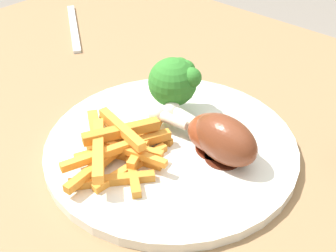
{
  "coord_description": "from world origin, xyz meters",
  "views": [
    {
      "loc": [
        0.25,
        -0.26,
        1.06
      ],
      "look_at": [
        -0.0,
        0.02,
        0.78
      ],
      "focal_mm": 46.41,
      "sensor_mm": 36.0,
      "label": 1
    }
  ],
  "objects_px": {
    "dining_table": "(162,224)",
    "chicken_drumstick_near": "(212,133)",
    "fork": "(74,27)",
    "chicken_drumstick_far": "(221,138)",
    "carrot_fries_pile": "(119,148)",
    "dinner_plate": "(168,145)",
    "broccoli_floret_front": "(175,80)"
  },
  "relations": [
    {
      "from": "fork",
      "to": "dining_table",
      "type": "bearing_deg",
      "value": -168.53
    },
    {
      "from": "broccoli_floret_front",
      "to": "carrot_fries_pile",
      "type": "relative_size",
      "value": 0.47
    },
    {
      "from": "carrot_fries_pile",
      "to": "chicken_drumstick_near",
      "type": "relative_size",
      "value": 1.26
    },
    {
      "from": "dinner_plate",
      "to": "chicken_drumstick_far",
      "type": "relative_size",
      "value": 2.15
    },
    {
      "from": "dinner_plate",
      "to": "fork",
      "type": "height_order",
      "value": "dinner_plate"
    },
    {
      "from": "chicken_drumstick_near",
      "to": "fork",
      "type": "height_order",
      "value": "chicken_drumstick_near"
    },
    {
      "from": "dinner_plate",
      "to": "chicken_drumstick_near",
      "type": "xyz_separation_m",
      "value": [
        0.04,
        0.02,
        0.03
      ]
    },
    {
      "from": "dining_table",
      "to": "dinner_plate",
      "type": "relative_size",
      "value": 3.72
    },
    {
      "from": "dinner_plate",
      "to": "chicken_drumstick_far",
      "type": "distance_m",
      "value": 0.07
    },
    {
      "from": "chicken_drumstick_near",
      "to": "carrot_fries_pile",
      "type": "bearing_deg",
      "value": -127.74
    },
    {
      "from": "carrot_fries_pile",
      "to": "chicken_drumstick_far",
      "type": "bearing_deg",
      "value": 43.64
    },
    {
      "from": "dinner_plate",
      "to": "broccoli_floret_front",
      "type": "height_order",
      "value": "broccoli_floret_front"
    },
    {
      "from": "broccoli_floret_front",
      "to": "chicken_drumstick_far",
      "type": "relative_size",
      "value": 0.55
    },
    {
      "from": "broccoli_floret_front",
      "to": "fork",
      "type": "distance_m",
      "value": 0.32
    },
    {
      "from": "dining_table",
      "to": "fork",
      "type": "relative_size",
      "value": 5.47
    },
    {
      "from": "broccoli_floret_front",
      "to": "chicken_drumstick_near",
      "type": "height_order",
      "value": "broccoli_floret_front"
    },
    {
      "from": "dining_table",
      "to": "chicken_drumstick_near",
      "type": "relative_size",
      "value": 8.56
    },
    {
      "from": "dining_table",
      "to": "chicken_drumstick_near",
      "type": "distance_m",
      "value": 0.15
    },
    {
      "from": "chicken_drumstick_near",
      "to": "fork",
      "type": "xyz_separation_m",
      "value": [
        -0.38,
        0.11,
        -0.03
      ]
    },
    {
      "from": "broccoli_floret_front",
      "to": "chicken_drumstick_near",
      "type": "distance_m",
      "value": 0.08
    },
    {
      "from": "dining_table",
      "to": "fork",
      "type": "distance_m",
      "value": 0.39
    },
    {
      "from": "broccoli_floret_front",
      "to": "chicken_drumstick_far",
      "type": "bearing_deg",
      "value": -18.4
    },
    {
      "from": "dining_table",
      "to": "chicken_drumstick_near",
      "type": "bearing_deg",
      "value": 45.31
    },
    {
      "from": "chicken_drumstick_far",
      "to": "fork",
      "type": "xyz_separation_m",
      "value": [
        -0.4,
        0.11,
        -0.03
      ]
    },
    {
      "from": "carrot_fries_pile",
      "to": "chicken_drumstick_far",
      "type": "xyz_separation_m",
      "value": [
        0.08,
        0.07,
        0.01
      ]
    },
    {
      "from": "dinner_plate",
      "to": "carrot_fries_pile",
      "type": "relative_size",
      "value": 1.82
    },
    {
      "from": "dinner_plate",
      "to": "fork",
      "type": "xyz_separation_m",
      "value": [
        -0.34,
        0.13,
        -0.0
      ]
    },
    {
      "from": "broccoli_floret_front",
      "to": "fork",
      "type": "height_order",
      "value": "broccoli_floret_front"
    },
    {
      "from": "dining_table",
      "to": "chicken_drumstick_far",
      "type": "distance_m",
      "value": 0.16
    },
    {
      "from": "chicken_drumstick_near",
      "to": "chicken_drumstick_far",
      "type": "relative_size",
      "value": 0.93
    },
    {
      "from": "dining_table",
      "to": "fork",
      "type": "height_order",
      "value": "fork"
    },
    {
      "from": "carrot_fries_pile",
      "to": "fork",
      "type": "bearing_deg",
      "value": 149.52
    }
  ]
}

